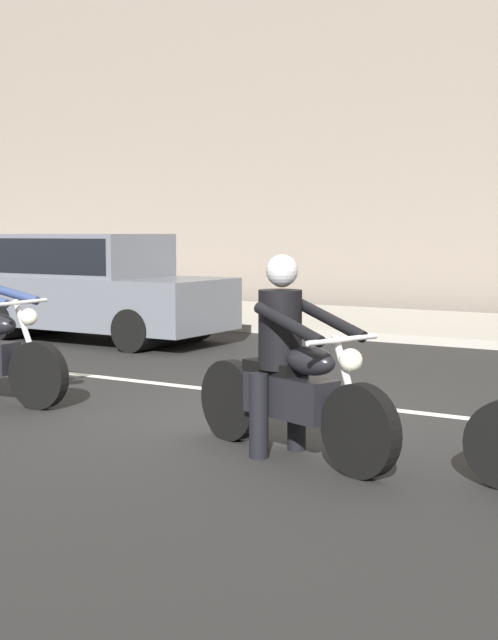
% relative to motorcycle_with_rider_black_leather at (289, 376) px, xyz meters
% --- Properties ---
extents(ground_plane, '(80.00, 80.00, 0.00)m').
position_rel_motorcycle_with_rider_black_leather_xyz_m(ground_plane, '(-0.90, 1.19, -0.64)').
color(ground_plane, '#242424').
extents(sidewalk_slab, '(40.00, 4.40, 0.14)m').
position_rel_motorcycle_with_rider_black_leather_xyz_m(sidewalk_slab, '(-0.90, 9.19, -0.57)').
color(sidewalk_slab, '#A8A399').
rests_on(sidewalk_slab, ground_plane).
extents(lane_marking_stripe, '(18.00, 0.14, 0.01)m').
position_rel_motorcycle_with_rider_black_leather_xyz_m(lane_marking_stripe, '(-0.73, 2.09, -0.63)').
color(lane_marking_stripe, silver).
rests_on(lane_marking_stripe, ground_plane).
extents(motorcycle_with_rider_black_leather, '(2.07, 0.92, 1.57)m').
position_rel_motorcycle_with_rider_black_leather_xyz_m(motorcycle_with_rider_black_leather, '(0.00, 0.00, 0.00)').
color(motorcycle_with_rider_black_leather, black).
rests_on(motorcycle_with_rider_black_leather, ground_plane).
extents(parked_sedan_slate_gray, '(4.41, 1.82, 1.72)m').
position_rel_motorcycle_with_rider_black_leather_xyz_m(parked_sedan_slate_gray, '(-6.22, 4.78, 0.24)').
color(parked_sedan_slate_gray, slate).
rests_on(parked_sedan_slate_gray, ground_plane).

